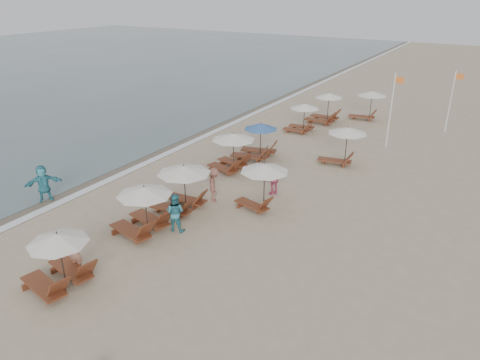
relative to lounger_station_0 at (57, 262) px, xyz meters
The scene contains 20 objects.
ground 6.86m from the lounger_station_0, 31.44° to the left, with size 160.00×160.00×0.00m, color tan.
wet_sand_band 15.14m from the lounger_station_0, 116.34° to the left, with size 3.20×140.00×0.01m, color #6B5E4C.
foam_line 14.61m from the lounger_station_0, 111.76° to the left, with size 0.50×140.00×0.02m, color white.
lounger_station_0 is the anchor object (origin of this frame).
lounger_station_1 4.27m from the lounger_station_0, 91.02° to the left, with size 2.75×2.36×2.14m.
lounger_station_2 6.74m from the lounger_station_0, 89.22° to the left, with size 2.71×2.45×2.23m.
lounger_station_3 12.08m from the lounger_station_0, 92.82° to the left, with size 2.69×2.41×2.18m.
lounger_station_4 14.51m from the lounger_station_0, 91.22° to the left, with size 2.66×2.57×2.21m.
lounger_station_5 20.81m from the lounger_station_0, 90.37° to the left, with size 2.41×2.08×2.06m.
lounger_station_6 23.90m from the lounger_station_0, 89.09° to the left, with size 2.63×2.05×2.30m.
inland_station_0 9.23m from the lounger_station_0, 70.09° to the left, with size 2.55×2.24×2.22m.
inland_station_1 16.71m from the lounger_station_0, 74.52° to the left, with size 2.69×2.24×2.22m.
inland_station_2 26.51m from the lounger_station_0, 83.59° to the left, with size 2.74×2.24×2.22m.
beachgoer_near 0.97m from the lounger_station_0, 103.06° to the left, with size 0.56×0.37×1.53m, color tan.
beachgoer_mid_a 5.19m from the lounger_station_0, 78.39° to the left, with size 0.82×0.64×1.70m, color teal.
beachgoer_mid_b 8.30m from the lounger_station_0, 83.98° to the left, with size 1.10×0.63×1.70m, color brown.
beachgoer_far_a 10.84m from the lounger_station_0, 74.00° to the left, with size 0.97×0.40×1.65m, color #C95075.
waterline_walker 7.44m from the lounger_station_0, 146.25° to the left, with size 1.68×0.54×1.82m, color teal.
flag_pole_near 21.44m from the lounger_station_0, 73.68° to the left, with size 0.60×0.08×4.74m.
flag_pole_far 27.50m from the lounger_station_0, 71.34° to the left, with size 0.60×0.08×4.36m.
Camera 1 is at (6.13, -11.35, 9.54)m, focal length 33.47 mm.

